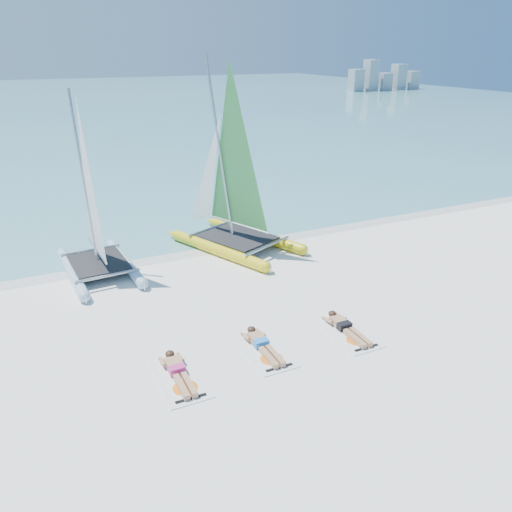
% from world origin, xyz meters
% --- Properties ---
extents(ground, '(140.00, 140.00, 0.00)m').
position_xyz_m(ground, '(0.00, 0.00, 0.00)').
color(ground, white).
rests_on(ground, ground).
extents(sea, '(140.00, 115.00, 0.01)m').
position_xyz_m(sea, '(0.00, 63.00, 0.01)').
color(sea, '#7BCBCD').
rests_on(sea, ground).
extents(wet_sand_strip, '(140.00, 1.40, 0.01)m').
position_xyz_m(wet_sand_strip, '(0.00, 5.50, 0.00)').
color(wet_sand_strip, silver).
rests_on(wet_sand_strip, ground).
extents(distant_skyline, '(14.00, 2.00, 5.00)m').
position_xyz_m(distant_skyline, '(53.71, 62.00, 1.94)').
color(distant_skyline, '#9EA4AD').
rests_on(distant_skyline, ground).
extents(catamaran_blue, '(2.40, 4.54, 6.01)m').
position_xyz_m(catamaran_blue, '(-3.26, 5.03, 1.79)').
color(catamaran_blue, '#A6C1DB').
rests_on(catamaran_blue, ground).
extents(catamaran_yellow, '(4.27, 5.69, 7.01)m').
position_xyz_m(catamaran_yellow, '(1.62, 5.51, 2.21)').
color(catamaran_yellow, yellow).
rests_on(catamaran_yellow, ground).
extents(towel_a, '(1.00, 1.85, 0.02)m').
position_xyz_m(towel_a, '(-2.56, -1.89, 0.01)').
color(towel_a, white).
rests_on(towel_a, ground).
extents(sunbather_a, '(0.37, 1.73, 0.26)m').
position_xyz_m(sunbather_a, '(-2.56, -1.69, 0.12)').
color(sunbather_a, tan).
rests_on(sunbather_a, towel_a).
extents(towel_b, '(1.00, 1.85, 0.02)m').
position_xyz_m(towel_b, '(-0.32, -1.70, 0.01)').
color(towel_b, white).
rests_on(towel_b, ground).
extents(sunbather_b, '(0.37, 1.73, 0.26)m').
position_xyz_m(sunbather_b, '(-0.32, -1.51, 0.12)').
color(sunbather_b, tan).
rests_on(sunbather_b, towel_b).
extents(towel_c, '(1.00, 1.85, 0.02)m').
position_xyz_m(towel_c, '(2.05, -1.89, 0.01)').
color(towel_c, white).
rests_on(towel_c, ground).
extents(sunbather_c, '(0.37, 1.73, 0.26)m').
position_xyz_m(sunbather_c, '(2.05, -1.70, 0.12)').
color(sunbather_c, tan).
rests_on(sunbather_c, towel_c).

